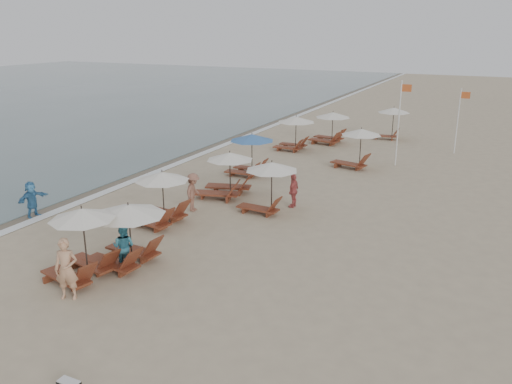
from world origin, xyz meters
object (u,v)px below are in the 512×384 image
at_px(inland_station_1, 356,145).
at_px(flag_pole_near, 399,120).
at_px(lounger_station_1, 125,234).
at_px(lounger_station_2, 158,200).
at_px(lounger_station_3, 225,176).
at_px(lounger_station_5, 293,131).
at_px(lounger_station_0, 80,246).
at_px(beachgoer_mid_b, 193,192).
at_px(inland_station_2, 390,119).
at_px(beachgoer_mid_a, 124,247).
at_px(beachgoer_far_a, 294,191).
at_px(beachgoer_near, 66,269).
at_px(waterline_walker, 32,199).
at_px(inland_station_0, 267,181).
at_px(lounger_station_6, 329,128).
at_px(lounger_station_4, 249,153).

bearing_deg(inland_station_1, flag_pole_near, 38.86).
height_order(lounger_station_1, lounger_station_2, lounger_station_2).
xyz_separation_m(lounger_station_3, inland_station_1, (4.08, 7.70, 0.37)).
bearing_deg(inland_station_1, lounger_station_5, 150.43).
height_order(lounger_station_0, beachgoer_mid_b, lounger_station_0).
relative_size(inland_station_2, beachgoer_mid_a, 1.68).
bearing_deg(beachgoer_far_a, inland_station_1, 176.35).
height_order(inland_station_1, beachgoer_near, inland_station_1).
distance_m(lounger_station_2, beachgoer_far_a, 5.95).
distance_m(beachgoer_mid_a, waterline_walker, 7.10).
bearing_deg(beachgoer_far_a, lounger_station_3, -90.22).
distance_m(inland_station_0, waterline_walker, 9.82).
distance_m(lounger_station_6, beachgoer_mid_a, 21.72).
xyz_separation_m(inland_station_1, beachgoer_far_a, (-0.59, -7.76, -0.58)).
bearing_deg(inland_station_2, lounger_station_1, -97.82).
height_order(beachgoer_mid_a, waterline_walker, beachgoer_mid_a).
bearing_deg(lounger_station_1, lounger_station_0, -114.16).
bearing_deg(inland_station_2, lounger_station_6, -137.10).
height_order(lounger_station_0, beachgoer_near, lounger_station_0).
distance_m(lounger_station_3, lounger_station_6, 13.47).
distance_m(lounger_station_2, beachgoer_mid_b, 2.02).
xyz_separation_m(lounger_station_1, inland_station_0, (2.06, 6.70, 0.33)).
xyz_separation_m(lounger_station_3, beachgoer_near, (0.64, -10.55, -0.04)).
bearing_deg(beachgoer_far_a, flag_pole_near, 165.30).
bearing_deg(beachgoer_mid_b, beachgoer_near, 175.19).
xyz_separation_m(inland_station_1, beachgoer_mid_b, (-4.29, -10.10, -0.50)).
xyz_separation_m(lounger_station_4, inland_station_1, (4.72, 3.88, 0.11)).
height_order(beachgoer_near, flag_pole_near, flag_pole_near).
relative_size(lounger_station_6, beachgoer_far_a, 1.81).
xyz_separation_m(beachgoer_near, flag_pole_near, (5.43, 19.86, 1.72)).
height_order(lounger_station_2, beachgoer_far_a, lounger_station_2).
bearing_deg(beachgoer_near, inland_station_2, 58.25).
distance_m(inland_station_2, waterline_walker, 24.69).
bearing_deg(inland_station_1, waterline_walker, -126.08).
height_order(lounger_station_1, beachgoer_mid_a, lounger_station_1).
bearing_deg(lounger_station_0, lounger_station_3, 90.37).
xyz_separation_m(inland_station_2, waterline_walker, (-9.94, -22.59, -0.66)).
bearing_deg(lounger_station_5, inland_station_1, -29.57).
distance_m(lounger_station_2, lounger_station_6, 17.85).
relative_size(lounger_station_0, lounger_station_6, 0.90).
xyz_separation_m(beachgoer_near, beachgoer_far_a, (2.85, 10.50, -0.18)).
height_order(lounger_station_3, beachgoer_mid_b, lounger_station_3).
distance_m(lounger_station_5, beachgoer_mid_a, 18.80).
relative_size(inland_station_2, flag_pole_near, 0.55).
bearing_deg(lounger_station_4, beachgoer_mid_b, -86.03).
distance_m(lounger_station_1, lounger_station_4, 11.90).
relative_size(inland_station_2, beachgoer_far_a, 1.73).
height_order(inland_station_2, beachgoer_mid_b, inland_station_2).
height_order(inland_station_2, flag_pole_near, flag_pole_near).
bearing_deg(lounger_station_0, lounger_station_1, 65.84).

